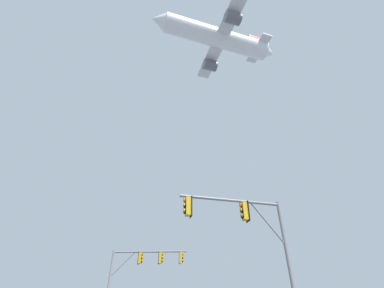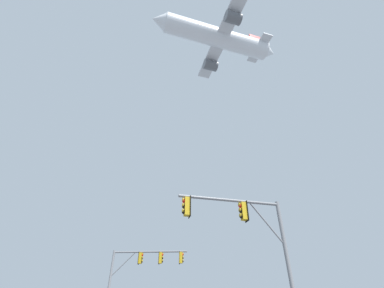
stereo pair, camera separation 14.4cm
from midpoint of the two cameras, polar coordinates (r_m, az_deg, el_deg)
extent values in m
cylinder|color=slate|center=(14.54, 19.99, -23.44)|extent=(0.20, 0.20, 6.30)
cylinder|color=slate|center=(14.07, 8.11, -11.95)|extent=(5.35, 0.99, 0.15)
cylinder|color=slate|center=(14.54, 15.68, -16.07)|extent=(1.67, 0.34, 2.11)
cube|color=gold|center=(13.25, -1.14, -13.34)|extent=(0.31, 0.36, 0.90)
cylinder|color=gold|center=(13.43, -1.12, -11.30)|extent=(0.05, 0.05, 0.12)
cube|color=black|center=(13.28, -0.54, -13.40)|extent=(0.10, 0.46, 1.04)
sphere|color=red|center=(13.31, -1.75, -12.20)|extent=(0.20, 0.20, 0.20)
cylinder|color=gold|center=(13.32, -2.03, -11.93)|extent=(0.07, 0.21, 0.21)
sphere|color=black|center=(13.22, -1.77, -13.33)|extent=(0.20, 0.20, 0.20)
cylinder|color=gold|center=(13.22, -2.05, -13.06)|extent=(0.07, 0.21, 0.21)
sphere|color=black|center=(13.12, -1.79, -14.48)|extent=(0.20, 0.20, 0.20)
cylinder|color=gold|center=(13.13, -2.07, -14.21)|extent=(0.07, 0.21, 0.21)
cube|color=gold|center=(14.17, 11.01, -14.08)|extent=(0.31, 0.36, 0.90)
cylinder|color=gold|center=(14.33, 10.79, -12.16)|extent=(0.05, 0.05, 0.12)
cube|color=black|center=(14.22, 11.54, -14.10)|extent=(0.10, 0.46, 1.04)
sphere|color=red|center=(14.20, 10.35, -13.03)|extent=(0.20, 0.20, 0.20)
cylinder|color=gold|center=(14.19, 10.07, -12.80)|extent=(0.07, 0.21, 0.21)
sphere|color=black|center=(14.10, 10.46, -14.10)|extent=(0.20, 0.20, 0.20)
cylinder|color=gold|center=(14.10, 10.19, -13.86)|extent=(0.07, 0.21, 0.21)
sphere|color=black|center=(14.02, 10.58, -15.18)|extent=(0.20, 0.20, 0.20)
cylinder|color=gold|center=(14.01, 10.30, -14.94)|extent=(0.07, 0.21, 0.21)
cylinder|color=slate|center=(25.98, -9.19, -21.97)|extent=(6.59, 1.03, 0.15)
cylinder|color=slate|center=(26.37, -14.80, -23.75)|extent=(2.04, 0.35, 2.05)
cube|color=gold|center=(25.50, -2.61, -23.31)|extent=(0.30, 0.35, 0.90)
cylinder|color=gold|center=(25.59, -2.57, -22.19)|extent=(0.05, 0.05, 0.12)
cube|color=black|center=(25.51, -2.95, -23.31)|extent=(0.08, 0.46, 1.04)
sphere|color=red|center=(25.53, -2.24, -22.72)|extent=(0.20, 0.20, 0.20)
cylinder|color=gold|center=(25.54, -2.08, -22.59)|extent=(0.07, 0.21, 0.21)
sphere|color=black|center=(25.48, -2.25, -23.34)|extent=(0.20, 0.20, 0.20)
cylinder|color=gold|center=(25.49, -2.09, -23.21)|extent=(0.07, 0.21, 0.21)
sphere|color=black|center=(25.44, -2.27, -23.96)|extent=(0.20, 0.20, 0.20)
cylinder|color=gold|center=(25.44, -2.10, -23.83)|extent=(0.07, 0.21, 0.21)
cube|color=gold|center=(25.72, -7.01, -23.21)|extent=(0.30, 0.35, 0.90)
cylinder|color=gold|center=(25.81, -6.93, -22.10)|extent=(0.05, 0.05, 0.12)
cube|color=black|center=(25.74, -7.35, -23.20)|extent=(0.08, 0.46, 1.04)
sphere|color=red|center=(25.75, -6.62, -22.63)|extent=(0.20, 0.20, 0.20)
cylinder|color=gold|center=(25.75, -6.46, -22.51)|extent=(0.07, 0.21, 0.21)
sphere|color=black|center=(25.70, -6.67, -23.25)|extent=(0.20, 0.20, 0.20)
cylinder|color=gold|center=(25.70, -6.50, -23.12)|extent=(0.07, 0.21, 0.21)
sphere|color=black|center=(25.65, -6.71, -23.86)|extent=(0.20, 0.20, 0.20)
cylinder|color=gold|center=(25.65, -6.54, -23.73)|extent=(0.07, 0.21, 0.21)
cube|color=gold|center=(26.07, -11.31, -22.99)|extent=(0.30, 0.35, 0.90)
cylinder|color=gold|center=(26.16, -11.18, -21.90)|extent=(0.05, 0.05, 0.12)
cube|color=black|center=(26.10, -11.64, -22.97)|extent=(0.08, 0.46, 1.04)
sphere|color=red|center=(26.09, -10.91, -22.43)|extent=(0.20, 0.20, 0.20)
cylinder|color=gold|center=(26.08, -10.75, -22.31)|extent=(0.07, 0.21, 0.21)
sphere|color=black|center=(26.04, -10.98, -23.04)|extent=(0.20, 0.20, 0.20)
cylinder|color=gold|center=(26.03, -10.81, -22.91)|extent=(0.07, 0.21, 0.21)
sphere|color=black|center=(25.99, -11.05, -23.64)|extent=(0.20, 0.20, 0.20)
cylinder|color=gold|center=(25.99, -10.88, -23.52)|extent=(0.07, 0.21, 0.21)
cylinder|color=white|center=(64.47, 5.36, 21.90)|extent=(24.44, 9.66, 4.28)
cone|color=white|center=(62.34, -7.25, 24.96)|extent=(3.80, 4.63, 4.07)
cone|color=white|center=(69.11, 16.10, 18.39)|extent=(3.44, 4.16, 3.64)
cube|color=silver|center=(64.12, 5.99, 21.39)|extent=(8.06, 22.83, 0.48)
cylinder|color=#595B60|center=(59.97, 8.70, 25.29)|extent=(3.68, 3.08, 2.41)
cylinder|color=#595B60|center=(66.66, 3.81, 16.57)|extent=(3.68, 3.08, 2.41)
cube|color=#B21E1E|center=(69.82, 13.71, 20.36)|extent=(3.72, 1.17, 5.09)
cube|color=silver|center=(68.35, 14.15, 19.28)|extent=(4.18, 8.37, 0.27)
camera|label=1|loc=(0.07, -90.15, 0.10)|focal=24.72mm
camera|label=2|loc=(0.07, 89.85, -0.10)|focal=24.72mm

